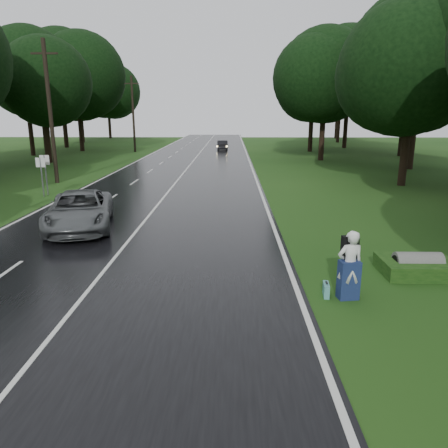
# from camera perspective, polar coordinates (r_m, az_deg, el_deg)

# --- Properties ---
(ground) EXTENTS (160.00, 160.00, 0.00)m
(ground) POSITION_cam_1_polar(r_m,az_deg,el_deg) (11.65, -19.31, -10.48)
(ground) COLOR #224715
(ground) RESTS_ON ground
(road) EXTENTS (12.00, 140.00, 0.04)m
(road) POSITION_cam_1_polar(r_m,az_deg,el_deg) (30.49, -6.49, 5.61)
(road) COLOR black
(road) RESTS_ON ground
(lane_center) EXTENTS (0.12, 140.00, 0.01)m
(lane_center) POSITION_cam_1_polar(r_m,az_deg,el_deg) (30.48, -6.49, 5.65)
(lane_center) COLOR silver
(lane_center) RESTS_ON road
(grey_car) EXTENTS (3.82, 6.03, 1.55)m
(grey_car) POSITION_cam_1_polar(r_m,az_deg,el_deg) (18.93, -18.92, 1.77)
(grey_car) COLOR #575B5C
(grey_car) RESTS_ON road
(far_car) EXTENTS (1.55, 3.92, 1.27)m
(far_car) POSITION_cam_1_polar(r_m,az_deg,el_deg) (57.75, -0.23, 10.62)
(far_car) COLOR black
(far_car) RESTS_ON road
(hitchhiker) EXTENTS (0.75, 0.69, 1.88)m
(hitchhiker) POSITION_cam_1_polar(r_m,az_deg,el_deg) (11.63, 16.61, -5.63)
(hitchhiker) COLOR silver
(hitchhiker) RESTS_ON ground
(suitcase) EXTENTS (0.20, 0.51, 0.35)m
(suitcase) POSITION_cam_1_polar(r_m,az_deg,el_deg) (11.86, 13.63, -8.63)
(suitcase) COLOR teal
(suitcase) RESTS_ON ground
(culvert) EXTENTS (1.39, 0.70, 0.70)m
(culvert) POSITION_cam_1_polar(r_m,az_deg,el_deg) (14.40, 24.56, -6.13)
(culvert) COLOR slate
(culvert) RESTS_ON ground
(utility_pole_mid) EXTENTS (1.80, 0.28, 9.62)m
(utility_pole_mid) POSITION_cam_1_polar(r_m,az_deg,el_deg) (32.55, -21.60, 5.21)
(utility_pole_mid) COLOR black
(utility_pole_mid) RESTS_ON ground
(utility_pole_far) EXTENTS (1.80, 0.28, 9.34)m
(utility_pole_far) POSITION_cam_1_polar(r_m,az_deg,el_deg) (56.40, -11.91, 9.52)
(utility_pole_far) COLOR black
(utility_pole_far) RESTS_ON ground
(road_sign_a) EXTENTS (0.55, 0.10, 2.31)m
(road_sign_a) POSITION_cam_1_polar(r_m,az_deg,el_deg) (27.34, -23.14, 3.42)
(road_sign_a) COLOR white
(road_sign_a) RESTS_ON ground
(road_sign_b) EXTENTS (0.58, 0.10, 2.40)m
(road_sign_b) POSITION_cam_1_polar(r_m,az_deg,el_deg) (27.86, -22.67, 3.66)
(road_sign_b) COLOR white
(road_sign_b) RESTS_ON ground
(tree_left_e) EXTENTS (8.65, 8.65, 13.52)m
(tree_left_e) POSITION_cam_1_polar(r_m,az_deg,el_deg) (46.49, -22.54, 7.68)
(tree_left_e) COLOR black
(tree_left_e) RESTS_ON ground
(tree_left_f) EXTENTS (10.29, 10.29, 16.07)m
(tree_left_f) POSITION_cam_1_polar(r_m,az_deg,el_deg) (59.56, -18.58, 9.34)
(tree_left_f) COLOR black
(tree_left_f) RESTS_ON ground
(tree_right_d) EXTENTS (8.35, 8.35, 13.04)m
(tree_right_d) POSITION_cam_1_polar(r_m,az_deg,el_deg) (31.63, 22.81, 4.84)
(tree_right_d) COLOR black
(tree_right_d) RESTS_ON ground
(tree_right_e) EXTENTS (9.50, 9.50, 14.84)m
(tree_right_e) POSITION_cam_1_polar(r_m,az_deg,el_deg) (46.37, 12.92, 8.41)
(tree_right_e) COLOR black
(tree_right_e) RESTS_ON ground
(tree_right_f) EXTENTS (9.14, 9.14, 14.28)m
(tree_right_f) POSITION_cam_1_polar(r_m,az_deg,el_deg) (56.90, 11.51, 9.59)
(tree_right_f) COLOR black
(tree_right_f) RESTS_ON ground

